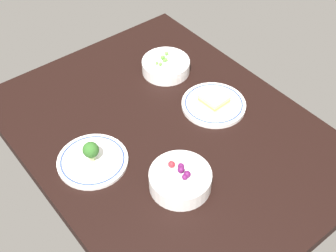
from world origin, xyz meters
The scene contains 5 objects.
dining_table centered at (0.00, 0.00, 2.00)cm, with size 111.35×85.21×4.00cm, color black.
plate_broccoli centered at (3.75, 25.99, 5.69)cm, with size 21.39×21.39×8.08cm.
plate_sandwich centered at (-0.71, -19.20, 5.28)cm, with size 21.74×21.74×4.65cm.
bowl_peas centered at (24.22, -18.28, 6.64)cm, with size 17.54×17.54×6.10cm.
bowl_berries centered at (-19.47, 11.06, 7.06)cm, with size 17.93×17.93×7.37cm.
Camera 1 is at (-79.05, 62.95, 108.77)cm, focal length 48.38 mm.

